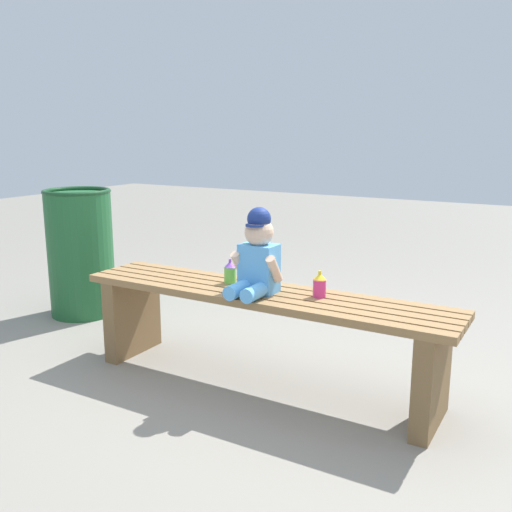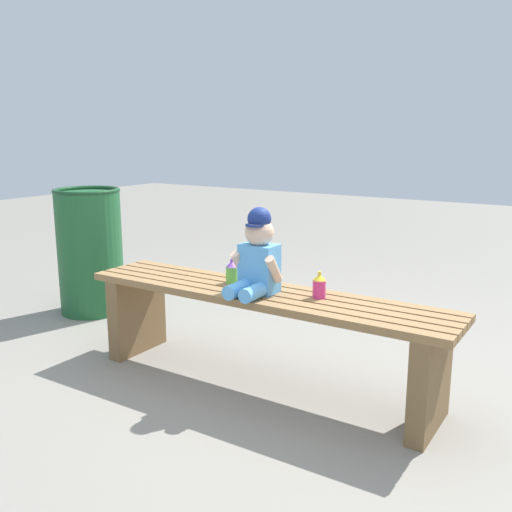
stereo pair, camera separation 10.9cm
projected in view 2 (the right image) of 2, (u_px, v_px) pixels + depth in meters
The scene contains 6 objects.
ground_plane at pixel (261, 384), 2.83m from camera, with size 16.00×16.00×0.00m, color gray.
park_bench at pixel (261, 321), 2.76m from camera, with size 1.88×0.38×0.48m.
child_figure at pixel (258, 256), 2.66m from camera, with size 0.23×0.27×0.40m.
sippy_cup_left at pixel (232, 272), 2.86m from camera, with size 0.06×0.06×0.12m.
sippy_cup_right at pixel (319, 285), 2.60m from camera, with size 0.06×0.06×0.12m.
trash_bin at pixel (90, 251), 3.88m from camera, with size 0.44×0.44×0.85m.
Camera 2 is at (1.39, -2.23, 1.23)m, focal length 40.09 mm.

